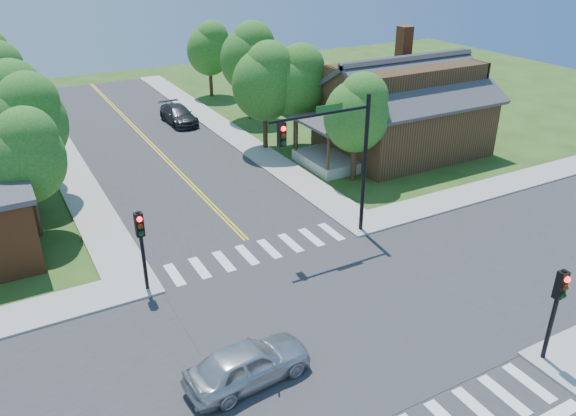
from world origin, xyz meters
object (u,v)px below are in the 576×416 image
house_ne (403,104)px  car_silver (248,364)px  car_dgrey (179,115)px  signal_mast_ne (337,148)px  signal_pole_se (558,299)px  signal_pole_nw (141,237)px

house_ne → car_silver: house_ne is taller
car_dgrey → car_silver: bearing=-106.6°
signal_mast_ne → car_silver: (-8.04, -7.04, -4.10)m
house_ne → car_dgrey: size_ratio=2.66×
car_silver → signal_pole_se: bearing=-118.0°
house_ne → car_silver: (-19.24, -15.69, -2.57)m
car_silver → signal_mast_ne: bearing=-53.6°
signal_mast_ne → signal_pole_se: 11.55m
signal_pole_se → car_dgrey: size_ratio=0.77×
signal_pole_se → signal_pole_nw: 15.84m
signal_mast_ne → house_ne: 14.23m
signal_pole_se → signal_pole_nw: same height
signal_mast_ne → house_ne: (11.19, 8.65, -1.52)m
house_ne → car_dgrey: 18.07m
signal_pole_se → car_silver: signal_pole_se is taller
signal_pole_nw → signal_mast_ne: bearing=0.1°
signal_pole_nw → house_ne: bearing=22.7°
signal_pole_se → house_ne: bearing=64.4°
signal_pole_nw → house_ne: size_ratio=0.29×
signal_pole_nw → car_dgrey: 24.13m
signal_pole_se → car_silver: size_ratio=0.84×
car_silver → car_dgrey: size_ratio=0.93×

